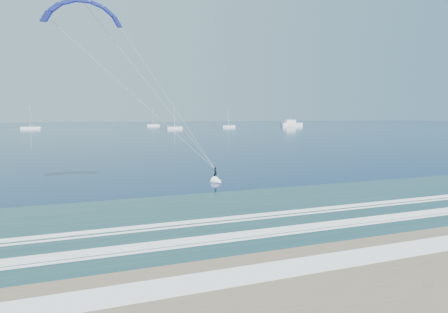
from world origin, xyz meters
TOP-DOWN VIEW (x-y plane):
  - ground at (0.00, 0.00)m, footprint 900.00×900.00m
  - kitesurfer_rig at (-9.11, 22.55)m, footprint 19.33×7.55m
  - motor_yacht at (126.07, 223.29)m, footprint 15.55×4.15m
  - sailboat_2 at (-36.44, 223.66)m, footprint 9.71×2.40m
  - sailboat_3 at (36.66, 195.76)m, footprint 8.33×2.40m
  - sailboat_4 at (37.24, 257.59)m, footprint 8.56×2.40m
  - sailboat_5 at (74.50, 210.79)m, footprint 8.06×2.40m

SIDE VIEW (x-z plane):
  - ground at x=0.00m, z-range 0.00..0.00m
  - sailboat_5 at x=74.50m, z-range -4.87..6.22m
  - sailboat_4 at x=37.24m, z-range -5.15..6.51m
  - sailboat_3 at x=36.66m, z-range -5.12..6.49m
  - sailboat_2 at x=-36.44m, z-range -5.79..7.17m
  - motor_yacht at x=126.07m, z-range -1.48..4.87m
  - kitesurfer_rig at x=-9.11m, z-range 0.11..18.56m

